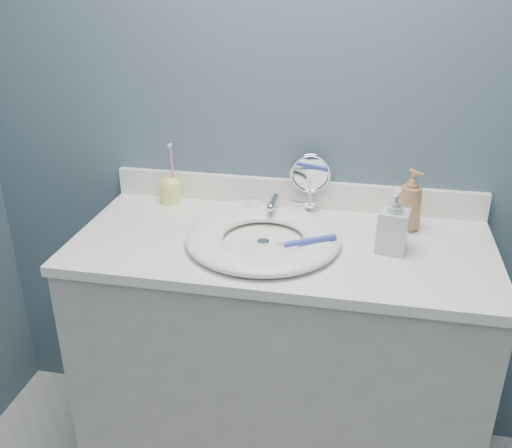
% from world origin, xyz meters
% --- Properties ---
extents(back_wall, '(2.20, 0.02, 2.40)m').
position_xyz_m(back_wall, '(0.00, 1.25, 1.20)').
color(back_wall, '#465A69').
rests_on(back_wall, ground).
extents(vanity_cabinet, '(1.20, 0.55, 0.85)m').
position_xyz_m(vanity_cabinet, '(0.00, 0.97, 0.42)').
color(vanity_cabinet, beige).
rests_on(vanity_cabinet, ground).
extents(countertop, '(1.22, 0.57, 0.03)m').
position_xyz_m(countertop, '(0.00, 0.97, 0.86)').
color(countertop, white).
rests_on(countertop, vanity_cabinet).
extents(backsplash, '(1.22, 0.02, 0.09)m').
position_xyz_m(backsplash, '(0.00, 1.24, 0.93)').
color(backsplash, white).
rests_on(backsplash, countertop).
extents(basin, '(0.45, 0.45, 0.04)m').
position_xyz_m(basin, '(-0.05, 0.94, 0.90)').
color(basin, white).
rests_on(basin, countertop).
extents(drain, '(0.04, 0.04, 0.01)m').
position_xyz_m(drain, '(-0.05, 0.94, 0.88)').
color(drain, silver).
rests_on(drain, countertop).
extents(faucet, '(0.25, 0.13, 0.07)m').
position_xyz_m(faucet, '(-0.05, 1.14, 0.91)').
color(faucet, silver).
rests_on(faucet, countertop).
extents(makeup_mirror, '(0.13, 0.07, 0.19)m').
position_xyz_m(makeup_mirror, '(0.05, 1.21, 0.99)').
color(makeup_mirror, silver).
rests_on(makeup_mirror, countertop).
extents(soap_bottle_amber, '(0.10, 0.10, 0.19)m').
position_xyz_m(soap_bottle_amber, '(0.36, 1.13, 0.97)').
color(soap_bottle_amber, '#AC784E').
rests_on(soap_bottle_amber, countertop).
extents(soap_bottle_clear, '(0.09, 0.10, 0.18)m').
position_xyz_m(soap_bottle_clear, '(0.31, 0.98, 0.97)').
color(soap_bottle_clear, silver).
rests_on(soap_bottle_clear, countertop).
extents(toothbrush_holder, '(0.07, 0.07, 0.20)m').
position_xyz_m(toothbrush_holder, '(-0.41, 1.19, 0.93)').
color(toothbrush_holder, '#ECF078').
rests_on(toothbrush_holder, countertop).
extents(toothbrush_lying, '(0.16, 0.10, 0.02)m').
position_xyz_m(toothbrush_lying, '(0.08, 0.90, 0.92)').
color(toothbrush_lying, '#3646C1').
rests_on(toothbrush_lying, basin).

